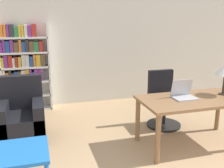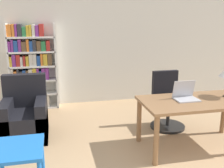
# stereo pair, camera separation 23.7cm
# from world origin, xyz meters

# --- Properties ---
(wall_back) EXTENTS (8.00, 0.06, 2.70)m
(wall_back) POSITION_xyz_m (0.00, 4.53, 1.35)
(wall_back) COLOR silver
(wall_back) RESTS_ON ground_plane
(desk) EXTENTS (1.56, 0.81, 0.72)m
(desk) POSITION_xyz_m (0.78, 2.05, 0.63)
(desk) COLOR olive
(desk) RESTS_ON ground_plane
(laptop) EXTENTS (0.32, 0.26, 0.27)m
(laptop) POSITION_xyz_m (0.64, 2.12, 0.78)
(laptop) COLOR #B2B2B7
(laptop) RESTS_ON desk
(office_chair) EXTENTS (0.59, 0.59, 0.97)m
(office_chair) POSITION_xyz_m (0.71, 2.85, 0.41)
(office_chair) COLOR black
(office_chair) RESTS_ON ground_plane
(side_table_blue) EXTENTS (0.52, 0.58, 0.55)m
(side_table_blue) POSITION_xyz_m (-1.57, 1.48, 0.46)
(side_table_blue) COLOR blue
(side_table_blue) RESTS_ON ground_plane
(armchair) EXTENTS (0.68, 0.75, 0.97)m
(armchair) POSITION_xyz_m (-1.65, 2.94, 0.32)
(armchair) COLOR black
(armchair) RESTS_ON ground_plane
(bookshelf) EXTENTS (0.95, 0.28, 1.75)m
(bookshelf) POSITION_xyz_m (-1.63, 4.34, 0.87)
(bookshelf) COLOR white
(bookshelf) RESTS_ON ground_plane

